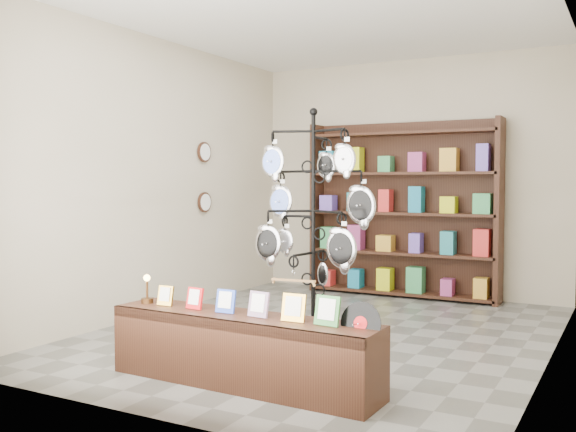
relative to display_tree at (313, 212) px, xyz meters
name	(u,v)px	position (x,y,z in m)	size (l,w,h in m)	color
ground	(324,333)	(-0.19, 0.62, -1.19)	(5.00, 5.00, 0.00)	slate
room_envelope	(325,138)	(-0.19, 0.62, 0.66)	(5.00, 5.00, 5.00)	#C1B39C
display_tree	(313,212)	(0.00, 0.00, 0.00)	(1.06, 0.90, 2.06)	black
front_shelf	(242,350)	(-0.02, -1.08, -0.94)	(2.07, 0.48, 0.73)	black
back_shelving	(402,215)	(-0.19, 2.92, -0.16)	(2.42, 0.36, 2.20)	black
wall_clocks	(204,177)	(-2.16, 1.42, 0.31)	(0.03, 0.24, 0.84)	black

